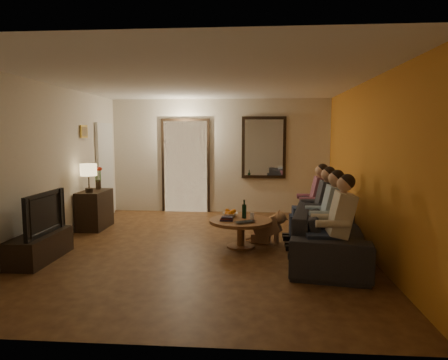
# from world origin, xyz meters

# --- Properties ---
(floor) EXTENTS (5.00, 6.00, 0.01)m
(floor) POSITION_xyz_m (0.00, 0.00, 0.00)
(floor) COLOR #402311
(floor) RESTS_ON ground
(ceiling) EXTENTS (5.00, 6.00, 0.01)m
(ceiling) POSITION_xyz_m (0.00, 0.00, 2.60)
(ceiling) COLOR white
(ceiling) RESTS_ON back_wall
(back_wall) EXTENTS (5.00, 0.02, 2.60)m
(back_wall) POSITION_xyz_m (0.00, 3.00, 1.30)
(back_wall) COLOR beige
(back_wall) RESTS_ON floor
(front_wall) EXTENTS (5.00, 0.02, 2.60)m
(front_wall) POSITION_xyz_m (0.00, -3.00, 1.30)
(front_wall) COLOR beige
(front_wall) RESTS_ON floor
(left_wall) EXTENTS (0.02, 6.00, 2.60)m
(left_wall) POSITION_xyz_m (-2.50, 0.00, 1.30)
(left_wall) COLOR beige
(left_wall) RESTS_ON floor
(right_wall) EXTENTS (0.02, 6.00, 2.60)m
(right_wall) POSITION_xyz_m (2.50, 0.00, 1.30)
(right_wall) COLOR beige
(right_wall) RESTS_ON floor
(orange_accent) EXTENTS (0.01, 6.00, 2.60)m
(orange_accent) POSITION_xyz_m (2.49, 0.00, 1.30)
(orange_accent) COLOR orange
(orange_accent) RESTS_ON right_wall
(kitchen_doorway) EXTENTS (1.00, 0.06, 2.10)m
(kitchen_doorway) POSITION_xyz_m (-0.80, 2.98, 1.05)
(kitchen_doorway) COLOR #FFE0A5
(kitchen_doorway) RESTS_ON floor
(door_trim) EXTENTS (1.12, 0.04, 2.22)m
(door_trim) POSITION_xyz_m (-0.80, 2.97, 1.05)
(door_trim) COLOR black
(door_trim) RESTS_ON floor
(fridge_glimpse) EXTENTS (0.45, 0.03, 1.70)m
(fridge_glimpse) POSITION_xyz_m (-0.55, 2.98, 0.90)
(fridge_glimpse) COLOR silver
(fridge_glimpse) RESTS_ON floor
(mirror_frame) EXTENTS (1.00, 0.05, 1.40)m
(mirror_frame) POSITION_xyz_m (1.00, 2.96, 1.50)
(mirror_frame) COLOR black
(mirror_frame) RESTS_ON back_wall
(mirror_glass) EXTENTS (0.86, 0.02, 1.26)m
(mirror_glass) POSITION_xyz_m (1.00, 2.93, 1.50)
(mirror_glass) COLOR white
(mirror_glass) RESTS_ON back_wall
(white_door) EXTENTS (0.06, 0.85, 2.04)m
(white_door) POSITION_xyz_m (-2.46, 2.30, 1.02)
(white_door) COLOR white
(white_door) RESTS_ON floor
(framed_art) EXTENTS (0.03, 0.28, 0.24)m
(framed_art) POSITION_xyz_m (-2.47, 1.30, 1.85)
(framed_art) COLOR #B28C33
(framed_art) RESTS_ON left_wall
(art_canvas) EXTENTS (0.01, 0.22, 0.18)m
(art_canvas) POSITION_xyz_m (-2.46, 1.30, 1.85)
(art_canvas) COLOR brown
(art_canvas) RESTS_ON left_wall
(dresser) EXTENTS (0.45, 0.82, 0.73)m
(dresser) POSITION_xyz_m (-2.25, 1.15, 0.36)
(dresser) COLOR black
(dresser) RESTS_ON floor
(table_lamp) EXTENTS (0.30, 0.30, 0.54)m
(table_lamp) POSITION_xyz_m (-2.25, 0.93, 1.00)
(table_lamp) COLOR beige
(table_lamp) RESTS_ON dresser
(flower_vase) EXTENTS (0.14, 0.14, 0.44)m
(flower_vase) POSITION_xyz_m (-2.25, 1.37, 0.95)
(flower_vase) COLOR #B02712
(flower_vase) RESTS_ON dresser
(tv_stand) EXTENTS (0.45, 1.15, 0.38)m
(tv_stand) POSITION_xyz_m (-2.25, -0.83, 0.19)
(tv_stand) COLOR black
(tv_stand) RESTS_ON floor
(tv) EXTENTS (1.04, 0.14, 0.60)m
(tv) POSITION_xyz_m (-2.25, -0.83, 0.68)
(tv) COLOR black
(tv) RESTS_ON tv_stand
(sofa) EXTENTS (2.67, 1.41, 0.74)m
(sofa) POSITION_xyz_m (1.92, -0.28, 0.37)
(sofa) COLOR black
(sofa) RESTS_ON floor
(person_a) EXTENTS (0.60, 0.40, 1.20)m
(person_a) POSITION_xyz_m (1.82, -1.18, 0.60)
(person_a) COLOR tan
(person_a) RESTS_ON sofa
(person_b) EXTENTS (0.60, 0.40, 1.20)m
(person_b) POSITION_xyz_m (1.82, -0.58, 0.60)
(person_b) COLOR tan
(person_b) RESTS_ON sofa
(person_c) EXTENTS (0.60, 0.40, 1.20)m
(person_c) POSITION_xyz_m (1.82, 0.02, 0.60)
(person_c) COLOR tan
(person_c) RESTS_ON sofa
(person_d) EXTENTS (0.60, 0.40, 1.20)m
(person_d) POSITION_xyz_m (1.82, 0.62, 0.60)
(person_d) COLOR tan
(person_d) RESTS_ON sofa
(dog) EXTENTS (0.60, 0.36, 0.56)m
(dog) POSITION_xyz_m (1.01, 0.35, 0.28)
(dog) COLOR #936644
(dog) RESTS_ON floor
(coffee_table) EXTENTS (1.03, 1.03, 0.45)m
(coffee_table) POSITION_xyz_m (0.59, 0.05, 0.23)
(coffee_table) COLOR brown
(coffee_table) RESTS_ON floor
(bowl) EXTENTS (0.26, 0.26, 0.06)m
(bowl) POSITION_xyz_m (0.41, 0.27, 0.48)
(bowl) COLOR white
(bowl) RESTS_ON coffee_table
(oranges) EXTENTS (0.20, 0.20, 0.08)m
(oranges) POSITION_xyz_m (0.41, 0.27, 0.55)
(oranges) COLOR orange
(oranges) RESTS_ON bowl
(wine_bottle) EXTENTS (0.07, 0.07, 0.31)m
(wine_bottle) POSITION_xyz_m (0.64, 0.15, 0.60)
(wine_bottle) COLOR black
(wine_bottle) RESTS_ON coffee_table
(wine_glass) EXTENTS (0.06, 0.06, 0.10)m
(wine_glass) POSITION_xyz_m (0.77, 0.10, 0.50)
(wine_glass) COLOR silver
(wine_glass) RESTS_ON coffee_table
(book_stack) EXTENTS (0.20, 0.15, 0.07)m
(book_stack) POSITION_xyz_m (0.37, -0.05, 0.48)
(book_stack) COLOR black
(book_stack) RESTS_ON coffee_table
(laptop) EXTENTS (0.39, 0.35, 0.03)m
(laptop) POSITION_xyz_m (0.69, -0.23, 0.46)
(laptop) COLOR black
(laptop) RESTS_ON coffee_table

